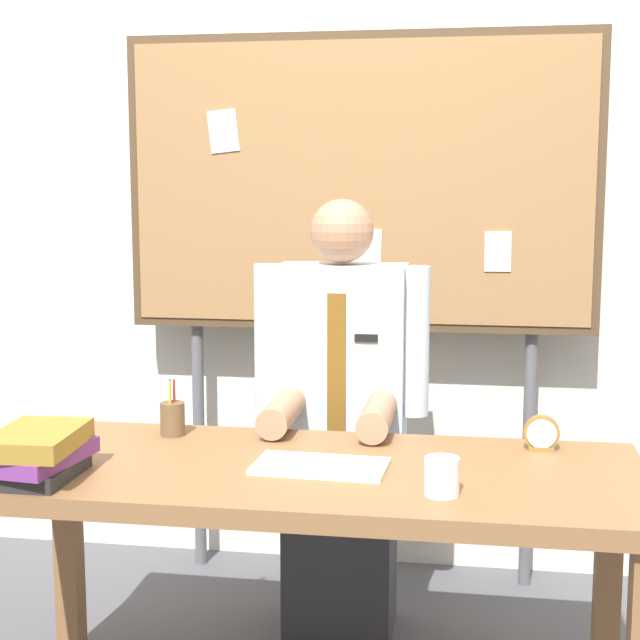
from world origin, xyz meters
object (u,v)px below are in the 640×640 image
object	(u,v)px
person	(341,438)
desk_clock	(541,435)
desk	(309,501)
pen_holder	(173,418)
book_stack	(35,454)
coffee_mug	(442,476)
open_notebook	(320,466)
bulletin_board	(359,190)

from	to	relation	value
person	desk_clock	bearing A→B (deg)	-30.98
desk	pen_holder	size ratio (longest dim) A/B	10.64
book_stack	coffee_mug	bearing A→B (deg)	1.96
desk	open_notebook	size ratio (longest dim) A/B	5.09
desk_clock	coffee_mug	size ratio (longest dim) A/B	1.08
person	open_notebook	xyz separation A→B (m)	(0.03, -0.62, 0.09)
desk	coffee_mug	world-z (taller)	coffee_mug
desk_clock	bulletin_board	bearing A→B (deg)	126.26
book_stack	coffee_mug	distance (m)	0.98
person	pen_holder	xyz separation A→B (m)	(-0.43, -0.36, 0.14)
coffee_mug	bulletin_board	bearing A→B (deg)	105.63
pen_holder	coffee_mug	bearing A→B (deg)	-27.85
coffee_mug	pen_holder	world-z (taller)	pen_holder
book_stack	open_notebook	bearing A→B (deg)	16.07
desk_clock	person	bearing A→B (deg)	149.02
desk	book_stack	size ratio (longest dim) A/B	5.51
desk	bulletin_board	bearing A→B (deg)	90.00
person	book_stack	bearing A→B (deg)	-128.33
bulletin_board	coffee_mug	bearing A→B (deg)	-74.37
book_stack	pen_holder	world-z (taller)	pen_holder
desk	coffee_mug	distance (m)	0.41
person	open_notebook	distance (m)	0.62
pen_holder	desk	bearing A→B (deg)	-28.01
desk	coffee_mug	bearing A→B (deg)	-27.64
bulletin_board	desk	bearing A→B (deg)	-90.00
book_stack	pen_holder	size ratio (longest dim) A/B	1.93
person	bulletin_board	xyz separation A→B (m)	(-0.00, 0.45, 0.77)
coffee_mug	pen_holder	size ratio (longest dim) A/B	0.56
book_stack	pen_holder	bearing A→B (deg)	65.24
desk_clock	pen_holder	world-z (taller)	pen_holder
bulletin_board	coffee_mug	size ratio (longest dim) A/B	22.12
person	open_notebook	world-z (taller)	person
bulletin_board	desk_clock	world-z (taller)	bulletin_board
desk	desk_clock	world-z (taller)	desk_clock
person	bulletin_board	size ratio (longest dim) A/B	0.71
person	desk	bearing A→B (deg)	-90.00
person	pen_holder	bearing A→B (deg)	-140.03
open_notebook	bulletin_board	bearing A→B (deg)	91.79
open_notebook	coffee_mug	distance (m)	0.35
book_stack	coffee_mug	size ratio (longest dim) A/B	3.47
book_stack	pen_holder	xyz separation A→B (m)	(0.21, 0.45, -0.01)
person	pen_holder	world-z (taller)	person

